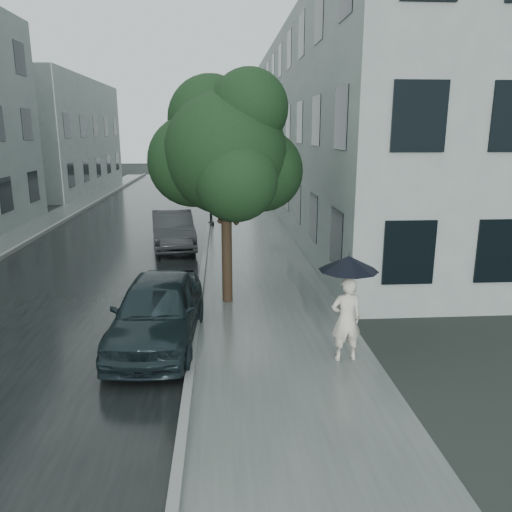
{
  "coord_description": "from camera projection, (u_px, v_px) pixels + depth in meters",
  "views": [
    {
      "loc": [
        -0.96,
        -9.31,
        4.31
      ],
      "look_at": [
        -0.13,
        2.59,
        1.3
      ],
      "focal_mm": 35.0,
      "sensor_mm": 36.0,
      "label": 1
    }
  ],
  "objects": [
    {
      "name": "sidewalk_far",
      "position": [
        20.0,
        235.0,
        21.09
      ],
      "size": [
        1.7,
        60.0,
        0.01
      ],
      "primitive_type": "cube",
      "color": "#4C5451",
      "rests_on": "ground"
    },
    {
      "name": "building_far_b",
      "position": [
        49.0,
        135.0,
        37.24
      ],
      "size": [
        7.02,
        18.0,
        8.0
      ],
      "color": "#929F9A",
      "rests_on": "ground"
    },
    {
      "name": "sidewalk",
      "position": [
        250.0,
        232.0,
        21.75
      ],
      "size": [
        3.5,
        60.0,
        0.01
      ],
      "primitive_type": "cube",
      "color": "slate",
      "rests_on": "ground"
    },
    {
      "name": "pedestrian",
      "position": [
        346.0,
        319.0,
        9.46
      ],
      "size": [
        0.63,
        0.45,
        1.64
      ],
      "primitive_type": "imported",
      "rotation": [
        0.0,
        0.0,
        3.24
      ],
      "color": "beige",
      "rests_on": "sidewalk"
    },
    {
      "name": "kerb_near",
      "position": [
        208.0,
        231.0,
        21.61
      ],
      "size": [
        0.15,
        60.0,
        0.15
      ],
      "primitive_type": "cube",
      "color": "slate",
      "rests_on": "ground"
    },
    {
      "name": "lamp_post",
      "position": [
        206.0,
        165.0,
        22.52
      ],
      "size": [
        0.84,
        0.37,
        4.88
      ],
      "rotation": [
        0.0,
        0.0,
        -0.13
      ],
      "color": "black",
      "rests_on": "ground"
    },
    {
      "name": "ground",
      "position": [
        271.0,
        349.0,
        10.13
      ],
      "size": [
        120.0,
        120.0,
        0.0
      ],
      "primitive_type": "plane",
      "color": "black",
      "rests_on": "ground"
    },
    {
      "name": "asphalt_road",
      "position": [
        126.0,
        234.0,
        21.39
      ],
      "size": [
        6.85,
        60.0,
        0.0
      ],
      "primitive_type": "cube",
      "color": "black",
      "rests_on": "ground"
    },
    {
      "name": "car_near",
      "position": [
        158.0,
        310.0,
        10.28
      ],
      "size": [
        1.87,
        4.22,
        1.41
      ],
      "primitive_type": "imported",
      "rotation": [
        0.0,
        0.0,
        -0.05
      ],
      "color": "black",
      "rests_on": "ground"
    },
    {
      "name": "umbrella",
      "position": [
        349.0,
        263.0,
        9.18
      ],
      "size": [
        1.13,
        1.13,
        1.18
      ],
      "rotation": [
        0.0,
        0.0,
        0.01
      ],
      "color": "black",
      "rests_on": "ground"
    },
    {
      "name": "kerb_far",
      "position": [
        42.0,
        233.0,
        21.14
      ],
      "size": [
        0.15,
        60.0,
        0.15
      ],
      "primitive_type": "cube",
      "color": "slate",
      "rests_on": "ground"
    },
    {
      "name": "building_near",
      "position": [
        334.0,
        127.0,
        28.26
      ],
      "size": [
        7.02,
        36.0,
        9.0
      ],
      "color": "#929F9A",
      "rests_on": "ground"
    },
    {
      "name": "car_far",
      "position": [
        173.0,
        229.0,
        18.86
      ],
      "size": [
        2.06,
        4.31,
        1.36
      ],
      "primitive_type": "imported",
      "rotation": [
        0.0,
        0.0,
        0.15
      ],
      "color": "black",
      "rests_on": "ground"
    },
    {
      "name": "street_tree",
      "position": [
        225.0,
        151.0,
        12.16
      ],
      "size": [
        3.91,
        3.55,
        5.74
      ],
      "color": "#332619",
      "rests_on": "ground"
    }
  ]
}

